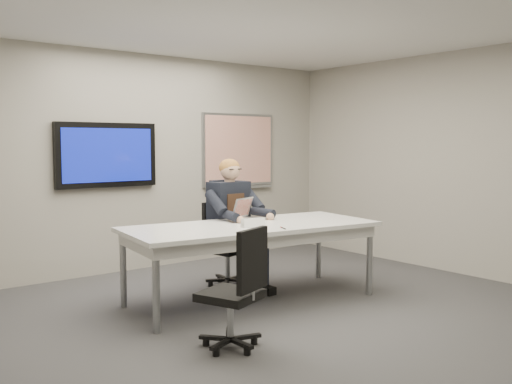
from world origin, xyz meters
TOP-DOWN VIEW (x-y plane):
  - floor at (0.00, 0.00)m, footprint 6.00×6.00m
  - ceiling at (0.00, 0.00)m, footprint 6.00×6.00m
  - wall_back at (0.00, 3.00)m, footprint 6.00×0.02m
  - wall_right at (3.00, 0.00)m, footprint 0.02×6.00m
  - conference_table at (0.16, 0.88)m, footprint 2.74×1.42m
  - tv_display at (-0.50, 2.95)m, footprint 1.30×0.09m
  - whiteboard at (1.55, 2.97)m, footprint 1.25×0.08m
  - office_chair_far at (0.33, 1.60)m, footprint 0.54×0.54m
  - office_chair_near at (-0.80, -0.15)m, footprint 0.61×0.61m
  - seated_person at (0.34, 1.34)m, footprint 0.47×0.80m
  - laptop at (0.33, 1.17)m, footprint 0.40×0.42m
  - name_tent at (0.07, 0.72)m, footprint 0.24×0.12m
  - pen at (0.23, 0.46)m, footprint 0.06×0.14m

SIDE VIEW (x-z plane):
  - floor at x=0.00m, z-range -0.01..0.01m
  - office_chair_far at x=0.33m, z-range -0.18..0.78m
  - office_chair_near at x=-0.80m, z-range -0.19..0.80m
  - seated_person at x=0.34m, z-range -0.14..1.33m
  - conference_table at x=0.16m, z-range 0.31..1.12m
  - pen at x=0.23m, z-range 0.81..0.82m
  - name_tent at x=0.07m, z-range 0.81..0.90m
  - laptop at x=0.33m, z-range 0.75..0.99m
  - wall_back at x=0.00m, z-range 0.00..2.80m
  - wall_right at x=3.00m, z-range 0.00..2.80m
  - tv_display at x=-0.50m, z-range 1.10..1.90m
  - whiteboard at x=1.55m, z-range 0.98..2.08m
  - ceiling at x=0.00m, z-range 2.79..2.81m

